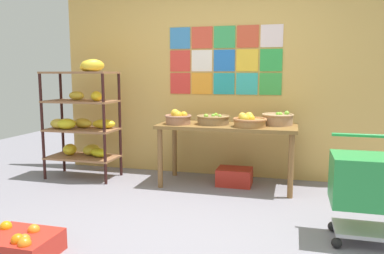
% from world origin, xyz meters
% --- Properties ---
extents(ground, '(9.73, 9.73, 0.00)m').
position_xyz_m(ground, '(0.00, 0.00, 0.00)').
color(ground, gray).
extents(back_wall_with_art, '(4.38, 0.07, 2.94)m').
position_xyz_m(back_wall_with_art, '(0.00, 1.89, 1.47)').
color(back_wall_with_art, tan).
rests_on(back_wall_with_art, ground).
extents(banana_shelf_unit, '(0.89, 0.53, 1.50)m').
position_xyz_m(banana_shelf_unit, '(-1.67, 1.29, 0.84)').
color(banana_shelf_unit, black).
rests_on(banana_shelf_unit, ground).
extents(display_table, '(1.60, 0.67, 0.74)m').
position_xyz_m(display_table, '(0.15, 1.40, 0.65)').
color(display_table, brown).
rests_on(display_table, ground).
extents(fruit_basket_back_left, '(0.39, 0.39, 0.13)m').
position_xyz_m(fruit_basket_back_left, '(-0.01, 1.38, 0.80)').
color(fruit_basket_back_left, olive).
rests_on(fruit_basket_back_left, display_table).
extents(fruit_basket_centre, '(0.38, 0.38, 0.16)m').
position_xyz_m(fruit_basket_centre, '(0.42, 1.27, 0.80)').
color(fruit_basket_centre, '#A1713E').
rests_on(fruit_basket_centre, display_table).
extents(fruit_basket_back_right, '(0.36, 0.36, 0.16)m').
position_xyz_m(fruit_basket_back_right, '(0.72, 1.51, 0.81)').
color(fruit_basket_back_right, '#A47D5A').
rests_on(fruit_basket_back_right, display_table).
extents(fruit_basket_right, '(0.32, 0.32, 0.17)m').
position_xyz_m(fruit_basket_right, '(-0.42, 1.28, 0.81)').
color(fruit_basket_right, '#9C6B4F').
rests_on(fruit_basket_right, display_table).
extents(produce_crate_under_table, '(0.41, 0.31, 0.20)m').
position_xyz_m(produce_crate_under_table, '(0.24, 1.44, 0.10)').
color(produce_crate_under_table, red).
rests_on(produce_crate_under_table, ground).
extents(orange_crate_foreground, '(0.50, 0.40, 0.22)m').
position_xyz_m(orange_crate_foreground, '(-0.99, -0.77, 0.09)').
color(orange_crate_foreground, red).
rests_on(orange_crate_foreground, ground).
extents(shopping_cart, '(0.53, 0.47, 0.83)m').
position_xyz_m(shopping_cart, '(1.47, 0.15, 0.48)').
color(shopping_cart, black).
rests_on(shopping_cart, ground).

